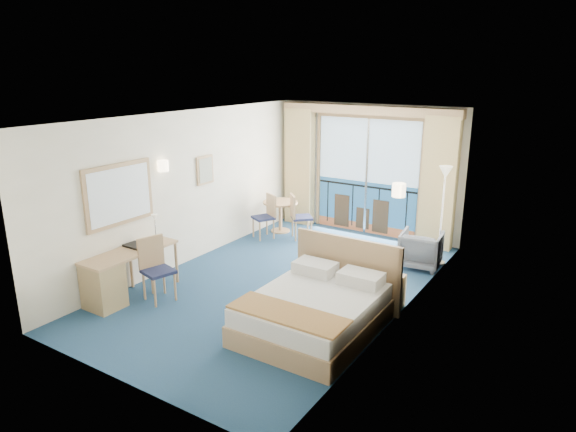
% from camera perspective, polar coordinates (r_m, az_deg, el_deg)
% --- Properties ---
extents(floor, '(6.50, 6.50, 0.00)m').
position_cam_1_polar(floor, '(8.47, -0.62, -7.48)').
color(floor, navy).
rests_on(floor, ground).
extents(room_walls, '(4.04, 6.54, 2.72)m').
position_cam_1_polar(room_walls, '(7.92, -0.66, 4.36)').
color(room_walls, beige).
rests_on(room_walls, ground).
extents(balcony_door, '(2.36, 0.03, 2.52)m').
position_cam_1_polar(balcony_door, '(10.84, 8.70, 4.01)').
color(balcony_door, navy).
rests_on(balcony_door, room_walls).
extents(curtain_left, '(0.65, 0.22, 2.55)m').
position_cam_1_polar(curtain_left, '(11.38, 1.29, 5.46)').
color(curtain_left, tan).
rests_on(curtain_left, room_walls).
extents(curtain_right, '(0.65, 0.22, 2.55)m').
position_cam_1_polar(curtain_right, '(10.16, 16.43, 3.46)').
color(curtain_right, tan).
rests_on(curtain_right, room_walls).
extents(pelmet, '(3.80, 0.25, 0.18)m').
position_cam_1_polar(pelmet, '(10.52, 8.81, 11.56)').
color(pelmet, tan).
rests_on(pelmet, room_walls).
extents(mirror, '(0.05, 1.25, 0.95)m').
position_cam_1_polar(mirror, '(8.19, -18.23, 2.29)').
color(mirror, tan).
rests_on(mirror, room_walls).
extents(wall_print, '(0.04, 0.42, 0.52)m').
position_cam_1_polar(wall_print, '(9.49, -9.19, 5.06)').
color(wall_print, tan).
rests_on(wall_print, room_walls).
extents(sconce_left, '(0.18, 0.18, 0.18)m').
position_cam_1_polar(sconce_left, '(8.68, -13.71, 5.44)').
color(sconce_left, '#FFE3B2').
rests_on(sconce_left, room_walls).
extents(sconce_right, '(0.18, 0.18, 0.18)m').
position_cam_1_polar(sconce_right, '(6.92, 12.22, 2.83)').
color(sconce_right, '#FFE3B2').
rests_on(sconce_right, room_walls).
extents(bed, '(1.67, 1.98, 1.05)m').
position_cam_1_polar(bed, '(6.97, 3.13, -10.35)').
color(bed, tan).
rests_on(bed, ground).
extents(nightstand, '(0.38, 0.36, 0.50)m').
position_cam_1_polar(nightstand, '(7.73, 11.18, -8.22)').
color(nightstand, '#A08754').
rests_on(nightstand, ground).
extents(phone, '(0.23, 0.20, 0.09)m').
position_cam_1_polar(phone, '(7.64, 11.72, -6.16)').
color(phone, silver).
rests_on(phone, nightstand).
extents(armchair, '(0.77, 0.79, 0.64)m').
position_cam_1_polar(armchair, '(9.34, 14.54, -3.61)').
color(armchair, '#4B525C').
rests_on(armchair, ground).
extents(floor_lamp, '(0.25, 0.25, 1.78)m').
position_cam_1_polar(floor_lamp, '(9.28, 16.95, 2.70)').
color(floor_lamp, silver).
rests_on(floor_lamp, ground).
extents(desk, '(0.53, 1.54, 0.72)m').
position_cam_1_polar(desk, '(8.05, -19.21, -6.69)').
color(desk, tan).
rests_on(desk, ground).
extents(desk_chair, '(0.52, 0.51, 0.97)m').
position_cam_1_polar(desk_chair, '(8.00, -14.53, -5.28)').
color(desk_chair, '#1D2244').
rests_on(desk_chair, ground).
extents(folder, '(0.35, 0.26, 0.03)m').
position_cam_1_polar(folder, '(8.34, -16.55, -3.15)').
color(folder, black).
rests_on(folder, desk).
extents(desk_lamp, '(0.11, 0.11, 0.43)m').
position_cam_1_polar(desk_lamp, '(8.41, -14.58, -0.65)').
color(desk_lamp, silver).
rests_on(desk_lamp, desk).
extents(round_table, '(0.74, 0.74, 0.66)m').
position_cam_1_polar(round_table, '(10.90, -0.85, 0.80)').
color(round_table, tan).
rests_on(round_table, ground).
extents(table_chair_a, '(0.57, 0.57, 0.93)m').
position_cam_1_polar(table_chair_a, '(10.45, 1.11, 0.22)').
color(table_chair_a, '#1D2244').
rests_on(table_chair_a, ground).
extents(table_chair_b, '(0.53, 0.53, 0.91)m').
position_cam_1_polar(table_chair_b, '(10.53, -2.38, 0.27)').
color(table_chair_b, '#1D2244').
rests_on(table_chair_b, ground).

